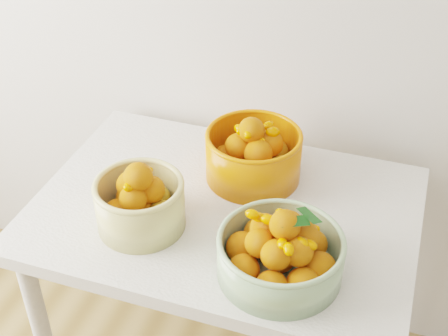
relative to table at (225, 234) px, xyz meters
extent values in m
cube|color=silver|center=(0.00, 0.00, 0.08)|extent=(1.00, 0.70, 0.04)
cylinder|color=silver|center=(-0.44, 0.29, -0.30)|extent=(0.05, 0.05, 0.71)
cylinder|color=silver|center=(0.44, 0.29, -0.30)|extent=(0.05, 0.05, 0.71)
cylinder|color=#CBBC75|center=(-0.18, -0.13, 0.16)|extent=(0.23, 0.23, 0.13)
torus|color=#CBBC75|center=(-0.18, -0.13, 0.22)|extent=(0.23, 0.23, 0.02)
sphere|color=#D1660C|center=(-0.12, -0.13, 0.15)|extent=(0.07, 0.07, 0.07)
sphere|color=#D1660C|center=(-0.16, -0.08, 0.15)|extent=(0.07, 0.07, 0.07)
sphere|color=#F06202|center=(-0.22, -0.10, 0.15)|extent=(0.07, 0.07, 0.07)
sphere|color=#F06202|center=(-0.22, -0.17, 0.15)|extent=(0.07, 0.07, 0.07)
sphere|color=#F06202|center=(-0.16, -0.19, 0.15)|extent=(0.08, 0.08, 0.08)
sphere|color=#F06202|center=(-0.18, -0.13, 0.15)|extent=(0.07, 0.07, 0.07)
sphere|color=#F06202|center=(-0.15, -0.12, 0.20)|extent=(0.07, 0.07, 0.07)
sphere|color=#F06202|center=(-0.20, -0.12, 0.20)|extent=(0.07, 0.07, 0.07)
sphere|color=#F06202|center=(-0.18, -0.17, 0.20)|extent=(0.07, 0.07, 0.07)
sphere|color=#F06202|center=(-0.17, -0.14, 0.25)|extent=(0.07, 0.07, 0.07)
ellipsoid|color=#EB6A00|center=(-0.18, -0.17, 0.24)|extent=(0.03, 0.04, 0.04)
ellipsoid|color=#EB6A00|center=(-0.17, -0.13, 0.23)|extent=(0.05, 0.04, 0.04)
ellipsoid|color=#EB6A00|center=(-0.17, -0.15, 0.22)|extent=(0.03, 0.04, 0.03)
ellipsoid|color=#EB6A00|center=(-0.16, -0.11, 0.25)|extent=(0.04, 0.05, 0.03)
cylinder|color=#8DAD80|center=(0.20, -0.19, 0.15)|extent=(0.33, 0.33, 0.10)
torus|color=#8DAD80|center=(0.20, -0.19, 0.20)|extent=(0.33, 0.33, 0.01)
sphere|color=#F06202|center=(0.29, -0.19, 0.14)|extent=(0.08, 0.08, 0.08)
sphere|color=#F06202|center=(0.26, -0.12, 0.14)|extent=(0.07, 0.07, 0.07)
sphere|color=#F06202|center=(0.20, -0.09, 0.14)|extent=(0.08, 0.08, 0.08)
sphere|color=#F06202|center=(0.13, -0.12, 0.14)|extent=(0.08, 0.08, 0.08)
sphere|color=#F06202|center=(0.10, -0.18, 0.14)|extent=(0.08, 0.08, 0.08)
sphere|color=#F06202|center=(0.13, -0.25, 0.14)|extent=(0.07, 0.07, 0.07)
sphere|color=#F06202|center=(0.20, -0.28, 0.14)|extent=(0.07, 0.07, 0.07)
sphere|color=#F06202|center=(0.26, -0.25, 0.14)|extent=(0.07, 0.07, 0.07)
sphere|color=#F06202|center=(0.20, -0.19, 0.14)|extent=(0.07, 0.07, 0.07)
sphere|color=#F06202|center=(0.24, -0.16, 0.20)|extent=(0.08, 0.08, 0.08)
sphere|color=#F06202|center=(0.20, -0.13, 0.20)|extent=(0.07, 0.07, 0.07)
sphere|color=#F06202|center=(0.15, -0.16, 0.20)|extent=(0.07, 0.07, 0.07)
sphere|color=#F06202|center=(0.15, -0.21, 0.20)|extent=(0.07, 0.07, 0.07)
sphere|color=#F06202|center=(0.20, -0.24, 0.20)|extent=(0.07, 0.07, 0.07)
sphere|color=#F06202|center=(0.24, -0.21, 0.20)|extent=(0.07, 0.07, 0.07)
sphere|color=#F06202|center=(0.20, -0.19, 0.25)|extent=(0.07, 0.07, 0.07)
ellipsoid|color=#EB6A00|center=(0.18, -0.13, 0.23)|extent=(0.04, 0.04, 0.03)
ellipsoid|color=#EB6A00|center=(0.26, -0.15, 0.22)|extent=(0.04, 0.04, 0.03)
ellipsoid|color=#EB6A00|center=(0.19, -0.15, 0.22)|extent=(0.03, 0.04, 0.04)
ellipsoid|color=#EB6A00|center=(0.23, -0.25, 0.24)|extent=(0.04, 0.04, 0.03)
ellipsoid|color=#EB6A00|center=(0.22, -0.21, 0.22)|extent=(0.05, 0.04, 0.03)
ellipsoid|color=#EB6A00|center=(0.26, -0.20, 0.22)|extent=(0.04, 0.04, 0.03)
ellipsoid|color=#EB6A00|center=(0.25, -0.21, 0.23)|extent=(0.04, 0.04, 0.03)
ellipsoid|color=#EB6A00|center=(0.13, -0.18, 0.25)|extent=(0.04, 0.03, 0.03)
ellipsoid|color=#EB6A00|center=(0.16, -0.19, 0.25)|extent=(0.04, 0.03, 0.03)
ellipsoid|color=#EB6A00|center=(0.20, -0.19, 0.23)|extent=(0.04, 0.04, 0.03)
ellipsoid|color=#EB6A00|center=(0.19, -0.19, 0.22)|extent=(0.04, 0.03, 0.04)
ellipsoid|color=#EB6A00|center=(0.14, -0.17, 0.24)|extent=(0.04, 0.04, 0.03)
ellipsoid|color=#EB6A00|center=(0.21, -0.23, 0.23)|extent=(0.03, 0.04, 0.03)
ellipsoid|color=#EB6A00|center=(0.19, -0.18, 0.24)|extent=(0.05, 0.04, 0.03)
ellipsoid|color=#EB6A00|center=(0.22, -0.19, 0.22)|extent=(0.04, 0.03, 0.04)
ellipsoid|color=#EB6A00|center=(0.22, -0.18, 0.24)|extent=(0.04, 0.03, 0.04)
cylinder|color=#E8610A|center=(0.03, 0.15, 0.16)|extent=(0.34, 0.34, 0.14)
torus|color=#E8610A|center=(0.03, 0.15, 0.23)|extent=(0.34, 0.34, 0.01)
sphere|color=#D1660C|center=(0.11, 0.15, 0.14)|extent=(0.07, 0.07, 0.07)
sphere|color=#D1660C|center=(0.07, 0.22, 0.14)|extent=(0.08, 0.08, 0.08)
sphere|color=#F06202|center=(-0.01, 0.22, 0.14)|extent=(0.08, 0.08, 0.08)
sphere|color=#F06202|center=(-0.05, 0.15, 0.14)|extent=(0.07, 0.07, 0.07)
sphere|color=#F06202|center=(-0.01, 0.08, 0.14)|extent=(0.08, 0.08, 0.08)
sphere|color=#F06202|center=(0.07, 0.08, 0.14)|extent=(0.08, 0.08, 0.08)
sphere|color=#F06202|center=(0.03, 0.15, 0.14)|extent=(0.07, 0.07, 0.07)
sphere|color=#F06202|center=(0.07, 0.17, 0.20)|extent=(0.08, 0.08, 0.08)
sphere|color=#F06202|center=(0.01, 0.19, 0.20)|extent=(0.08, 0.08, 0.08)
sphere|color=#F06202|center=(-0.01, 0.13, 0.20)|extent=(0.07, 0.07, 0.07)
sphere|color=#F06202|center=(0.06, 0.12, 0.20)|extent=(0.08, 0.08, 0.08)
sphere|color=#F06202|center=(0.02, 0.15, 0.25)|extent=(0.07, 0.07, 0.07)
ellipsoid|color=#EB6A00|center=(0.02, 0.13, 0.26)|extent=(0.04, 0.04, 0.03)
ellipsoid|color=#EB6A00|center=(0.05, 0.14, 0.23)|extent=(0.04, 0.05, 0.04)
ellipsoid|color=#EB6A00|center=(0.03, 0.12, 0.26)|extent=(0.04, 0.04, 0.04)
ellipsoid|color=#EB6A00|center=(0.04, 0.15, 0.24)|extent=(0.05, 0.04, 0.03)
ellipsoid|color=#EB6A00|center=(0.08, 0.18, 0.24)|extent=(0.05, 0.04, 0.04)
ellipsoid|color=#EB6A00|center=(0.00, 0.18, 0.23)|extent=(0.04, 0.05, 0.03)
ellipsoid|color=#EB6A00|center=(0.08, 0.17, 0.24)|extent=(0.05, 0.04, 0.04)
ellipsoid|color=#EB6A00|center=(0.06, 0.21, 0.24)|extent=(0.04, 0.04, 0.03)
ellipsoid|color=#EB6A00|center=(0.00, 0.14, 0.25)|extent=(0.05, 0.04, 0.04)
ellipsoid|color=#EB6A00|center=(-0.02, 0.18, 0.23)|extent=(0.04, 0.04, 0.03)
ellipsoid|color=#EB6A00|center=(0.02, 0.17, 0.24)|extent=(0.05, 0.05, 0.04)
camera|label=1|loc=(0.41, -1.20, 1.15)|focal=50.00mm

